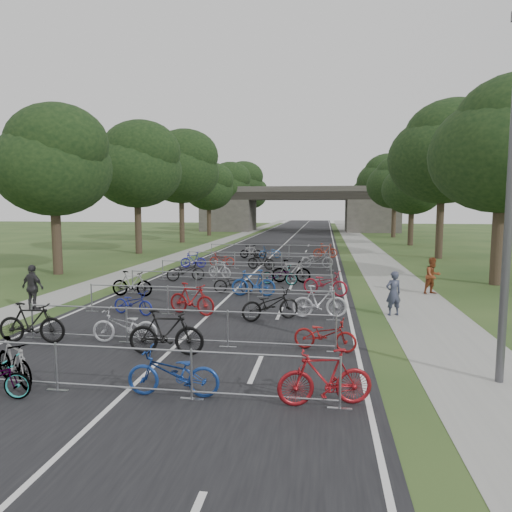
{
  "coord_description": "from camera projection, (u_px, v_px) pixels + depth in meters",
  "views": [
    {
      "loc": [
        4.25,
        -8.91,
        4.07
      ],
      "look_at": [
        0.22,
        17.68,
        1.1
      ],
      "focal_mm": 32.0,
      "sensor_mm": 36.0,
      "label": 1
    }
  ],
  "objects": [
    {
      "name": "tree_right_0",
      "position": [
        505.0,
        148.0,
        22.77
      ],
      "size": [
        7.17,
        7.17,
        10.93
      ],
      "color": "#33261C",
      "rests_on": "ground"
    },
    {
      "name": "bike_7",
      "position": [
        325.0,
        335.0,
        12.79
      ],
      "size": [
        1.86,
        0.95,
        0.93
      ],
      "primitive_type": "imported",
      "rotation": [
        0.0,
        0.0,
        1.38
      ],
      "color": "maroon",
      "rests_on": "ground"
    },
    {
      "name": "barrier_row_6",
      "position": [
        269.0,
        251.0,
        35.32
      ],
      "size": [
        9.7,
        0.08,
        1.1
      ],
      "color": "#93959A",
      "rests_on": "ground"
    },
    {
      "name": "ground",
      "position": [
        123.0,
        395.0,
        9.83
      ],
      "size": [
        200.0,
        200.0,
        0.0
      ],
      "primitive_type": "plane",
      "color": "#29441D",
      "rests_on": "ground"
    },
    {
      "name": "barrier_row_3",
      "position": [
        229.0,
        284.0,
        20.58
      ],
      "size": [
        9.7,
        0.08,
        1.1
      ],
      "color": "#93959A",
      "rests_on": "ground"
    },
    {
      "name": "barrier_row_2",
      "position": [
        208.0,
        301.0,
        16.85
      ],
      "size": [
        9.7,
        0.08,
        1.1
      ],
      "color": "#93959A",
      "rests_on": "ground"
    },
    {
      "name": "lane_markings",
      "position": [
        292.0,
        237.0,
        58.97
      ],
      "size": [
        0.12,
        140.0,
        0.0
      ],
      "primitive_type": "cube",
      "color": "silver",
      "rests_on": "ground"
    },
    {
      "name": "barrier_row_1",
      "position": [
        176.0,
        327.0,
        13.31
      ],
      "size": [
        9.7,
        0.08,
        1.1
      ],
      "color": "#93959A",
      "rests_on": "ground"
    },
    {
      "name": "pedestrian_b",
      "position": [
        433.0,
        276.0,
        20.99
      ],
      "size": [
        1.03,
        0.96,
        1.7
      ],
      "primitive_type": "imported",
      "rotation": [
        0.0,
        0.0,
        0.5
      ],
      "color": "brown",
      "rests_on": "ground"
    },
    {
      "name": "bike_2",
      "position": [
        173.0,
        373.0,
        9.69
      ],
      "size": [
        2.03,
        0.8,
        1.05
      ],
      "primitive_type": "imported",
      "rotation": [
        0.0,
        0.0,
        4.76
      ],
      "color": "navy",
      "rests_on": "ground"
    },
    {
      "name": "bike_20",
      "position": [
        193.0,
        260.0,
        30.01
      ],
      "size": [
        1.73,
        0.74,
        1.01
      ],
      "primitive_type": "imported",
      "rotation": [
        0.0,
        0.0,
        4.87
      ],
      "color": "navy",
      "rests_on": "ground"
    },
    {
      "name": "tree_left_2",
      "position": [
        182.0,
        169.0,
        49.88
      ],
      "size": [
        8.4,
        8.4,
        12.81
      ],
      "color": "#33261C",
      "rests_on": "ground"
    },
    {
      "name": "road",
      "position": [
        292.0,
        237.0,
        58.97
      ],
      "size": [
        11.0,
        140.0,
        0.01
      ],
      "primitive_type": "cube",
      "color": "black",
      "rests_on": "ground"
    },
    {
      "name": "tree_left_5",
      "position": [
        241.0,
        184.0,
        85.26
      ],
      "size": [
        8.4,
        8.4,
        12.81
      ],
      "color": "#33261C",
      "rests_on": "ground"
    },
    {
      "name": "tree_left_3",
      "position": [
        209.0,
        188.0,
        61.85
      ],
      "size": [
        6.72,
        6.72,
        10.25
      ],
      "color": "#33261C",
      "rests_on": "ground"
    },
    {
      "name": "barrier_row_5",
      "position": [
        258.0,
        261.0,
        29.43
      ],
      "size": [
        9.7,
        0.08,
        1.1
      ],
      "color": "#93959A",
      "rests_on": "ground"
    },
    {
      "name": "bike_12",
      "position": [
        132.0,
        284.0,
        20.49
      ],
      "size": [
        1.91,
        0.57,
        1.14
      ],
      "primitive_type": "imported",
      "rotation": [
        0.0,
        0.0,
        1.55
      ],
      "color": "#93959A",
      "rests_on": "ground"
    },
    {
      "name": "bike_16",
      "position": [
        186.0,
        271.0,
        24.71
      ],
      "size": [
        2.15,
        1.47,
        1.07
      ],
      "primitive_type": "imported",
      "rotation": [
        0.0,
        0.0,
        1.99
      ],
      "color": "black",
      "rests_on": "ground"
    },
    {
      "name": "bike_11",
      "position": [
        320.0,
        302.0,
        16.53
      ],
      "size": [
        2.06,
        0.86,
        1.2
      ],
      "primitive_type": "imported",
      "rotation": [
        0.0,
        0.0,
        1.72
      ],
      "color": "#AFAFB7",
      "rests_on": "ground"
    },
    {
      "name": "tree_right_3",
      "position": [
        396.0,
        183.0,
        58.15
      ],
      "size": [
        7.17,
        7.17,
        10.93
      ],
      "color": "#33261C",
      "rests_on": "ground"
    },
    {
      "name": "bike_5",
      "position": [
        125.0,
        326.0,
        13.52
      ],
      "size": [
        2.01,
        0.84,
        1.03
      ],
      "primitive_type": "imported",
      "rotation": [
        0.0,
        0.0,
        4.8
      ],
      "color": "#B9BBC1",
      "rests_on": "ground"
    },
    {
      "name": "tree_right_6",
      "position": [
        369.0,
        192.0,
        93.53
      ],
      "size": [
        7.17,
        7.17,
        10.93
      ],
      "color": "#33261C",
      "rests_on": "ground"
    },
    {
      "name": "tree_right_1",
      "position": [
        445.0,
        155.0,
        34.46
      ],
      "size": [
        8.18,
        8.18,
        12.47
      ],
      "color": "#33261C",
      "rests_on": "ground"
    },
    {
      "name": "bike_25",
      "position": [
        251.0,
        252.0,
        35.43
      ],
      "size": [
        1.72,
        0.61,
        1.01
      ],
      "primitive_type": "imported",
      "rotation": [
        0.0,
        0.0,
        4.79
      ],
      "color": "#93959A",
      "rests_on": "ground"
    },
    {
      "name": "bike_9",
      "position": [
        192.0,
        299.0,
        17.03
      ],
      "size": [
        2.05,
        1.14,
        1.19
      ],
      "primitive_type": "imported",
      "rotation": [
        0.0,
        0.0,
        1.26
      ],
      "color": "maroon",
      "rests_on": "ground"
    },
    {
      "name": "bike_1",
      "position": [
        14.0,
        362.0,
        10.35
      ],
      "size": [
        1.77,
        1.36,
        1.07
      ],
      "primitive_type": "imported",
      "rotation": [
        0.0,
        0.0,
        1.02
      ],
      "color": "#93959A",
      "rests_on": "ground"
    },
    {
      "name": "bike_18",
      "position": [
        279.0,
        275.0,
        23.5
      ],
      "size": [
        2.0,
        0.93,
        1.01
      ],
      "primitive_type": "imported",
      "rotation": [
        0.0,
        0.0,
        1.43
      ],
      "color": "#93959A",
      "rests_on": "ground"
    },
    {
      "name": "bike_21",
      "position": [
        222.0,
        259.0,
        30.76
      ],
      "size": [
        1.86,
        0.86,
        0.94
      ],
      "primitive_type": "imported",
      "rotation": [
        0.0,
        0.0,
        4.58
      ],
      "color": "maroon",
      "rests_on": "ground"
    },
    {
      "name": "bike_22",
      "position": [
        261.0,
        261.0,
        29.15
      ],
      "size": [
        1.94,
        1.01,
        1.12
      ],
      "primitive_type": "imported",
      "rotation": [
        0.0,
        0.0,
        4.44
      ],
      "color": "black",
      "rests_on": "ground"
    },
    {
      "name": "sidewalk_right",
      "position": [
        355.0,
        238.0,
        57.78
      ],
      "size": [
        3.0,
        140.0,
        0.01
      ],
      "primitive_type": "cube",
      "color": "gray",
      "rests_on": "ground"
    },
    {
      "name": "pedestrian_a",
      "position": [
        393.0,
        294.0,
        16.89
      ],
      "size": [
        0.71,
        0.59,
        1.66
      ],
      "primitive_type": "imported",
      "rotation": [
        0.0,
        0.0,
        3.5
      ],
      "color": "#33384C",
      "rests_on": "ground"
    },
    {
      "name": "bike_3",
      "position": [
        325.0,
        378.0,
        9.25
      ],
      "size": [
        2.04,
        1.02,
        1.18
      ],
      "primitive_type": "imported",
      "rotation": [
        0.0,
        0.0,
        4.96
      ],
      "color": "maroon",
      "rests_on": "ground"
    },
    {
      "name": "bike_6",
      "position": [
        166.0,
        333.0,
        12.4
      ],
      "size": [
        2.12,
        0.73,
        1.25
      ],
      "primitive_type": "imported",
      "rotation": [
        0.0,
        0.0,
        1.64
      ],
      "color": "black",
      "rests_on": "ground"
    },
    {
      "name": "pedestrian_c",
      "position": [
        33.0,
        288.0,
        17.71
      ],
      "size": [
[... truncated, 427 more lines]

